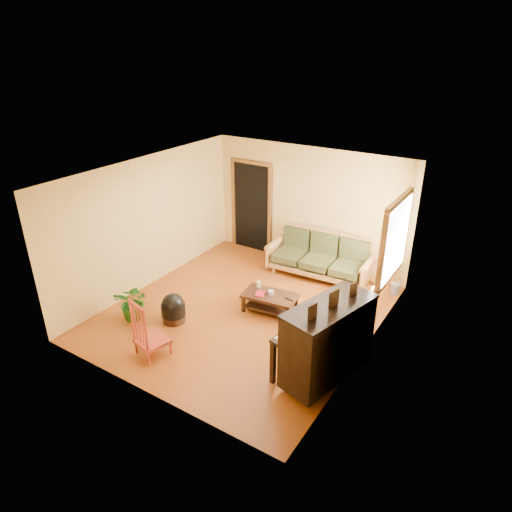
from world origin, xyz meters
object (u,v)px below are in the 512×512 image
Objects in this scene: armchair at (346,313)px; red_chair at (151,327)px; ceramic_crock at (395,288)px; coffee_table at (270,303)px; piano at (327,343)px; potted_plant at (134,302)px; sofa at (319,256)px; footstool at (174,311)px.

red_chair is (-2.38, -2.13, 0.07)m from armchair.
red_chair is at bearing -124.04° from ceramic_crock.
piano is at bearing -35.11° from coffee_table.
armchair is 3.70m from potted_plant.
sofa reaches higher than ceramic_crock.
sofa reaches higher than potted_plant.
red_chair reaches higher than armchair.
piano is at bearing -90.68° from armchair.
armchair is 3.01m from footstool.
potted_plant reaches higher than ceramic_crock.
sofa reaches higher than coffee_table.
red_chair is 4.42× the size of ceramic_crock.
coffee_table is 1.43× the size of potted_plant.
piano is 3.38× the size of footstool.
armchair is (1.30, -1.69, -0.04)m from sofa.
ceramic_crock is at bearing 47.22° from coffee_table.
sofa reaches higher than armchair.
ceramic_crock is (2.67, 3.95, -0.38)m from red_chair.
coffee_table reaches higher than ceramic_crock.
ceramic_crock is (3.02, 3.08, -0.09)m from footstool.
ceramic_crock is (1.60, 0.14, -0.35)m from sofa.
potted_plant is (-3.54, -0.36, -0.29)m from piano.
piano reaches higher than ceramic_crock.
red_chair is at bearing -114.15° from coffee_table.
coffee_table is 1.00× the size of red_chair.
armchair is at bearing -99.15° from ceramic_crock.
armchair reaches higher than ceramic_crock.
potted_plant reaches higher than coffee_table.
ceramic_crock is at bearing 42.95° from potted_plant.
red_chair is 4.79m from ceramic_crock.
sofa is at bearing 131.72° from piano.
footstool is (-2.72, -1.25, -0.22)m from armchair.
sofa is at bearing 88.97° from red_chair.
piano is 2.09× the size of potted_plant.
footstool is 1.91× the size of ceramic_crock.
piano reaches higher than footstool.
footstool is at bearing -164.94° from armchair.
red_chair reaches higher than potted_plant.
sofa is 2.19× the size of coffee_table.
piano is 3.57m from potted_plant.
ceramic_crock is (0.11, 3.03, -0.53)m from piano.
armchair is 1.88m from ceramic_crock.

